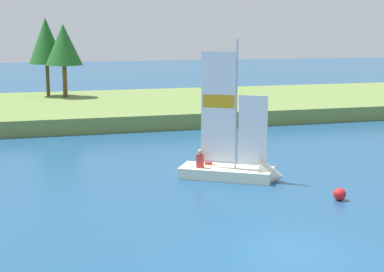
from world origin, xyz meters
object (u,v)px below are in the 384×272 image
(shoreline_tree_centre, at_px, (46,41))
(channel_buoy, at_px, (340,194))
(sailboat, at_px, (243,169))
(shoreline_tree_midright, at_px, (63,45))

(shoreline_tree_centre, bearing_deg, channel_buoy, -72.26)
(shoreline_tree_centre, height_order, sailboat, shoreline_tree_centre)
(sailboat, xyz_separation_m, channel_buoy, (2.30, -3.77, -0.20))
(channel_buoy, bearing_deg, shoreline_tree_centre, 107.74)
(shoreline_tree_midright, bearing_deg, channel_buoy, -73.90)
(shoreline_tree_midright, xyz_separation_m, channel_buoy, (7.92, -27.43, -4.70))
(shoreline_tree_centre, height_order, shoreline_tree_midright, shoreline_tree_centre)
(shoreline_tree_midright, distance_m, sailboat, 24.73)
(shoreline_tree_midright, bearing_deg, sailboat, -76.64)
(shoreline_tree_centre, bearing_deg, shoreline_tree_midright, -44.13)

